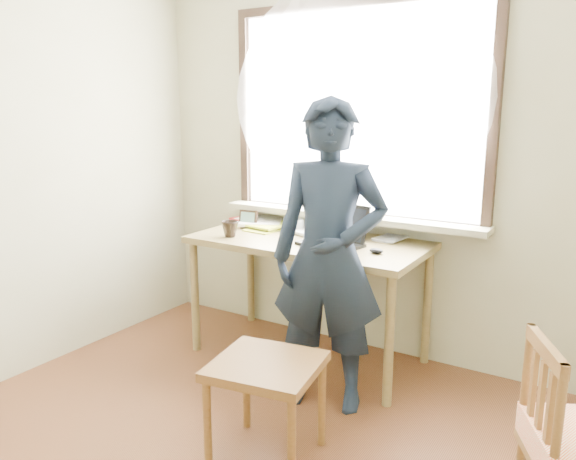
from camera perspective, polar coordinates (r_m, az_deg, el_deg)
The scene contains 12 objects.
room_shell at distance 2.16m, azimuth -9.50°, elevation 11.96°, with size 3.52×4.02×2.61m.
desk at distance 3.64m, azimuth 2.10°, elevation -2.23°, with size 1.51×0.75×0.81m.
laptop at distance 3.48m, azimuth 4.88°, elevation -0.53°, with size 0.42×0.36×0.25m.
mug_white at distance 3.83m, azimuth 0.86°, elevation 0.48°, with size 0.11×0.11×0.09m, color white.
mug_dark at distance 3.70m, azimuth -5.91°, elevation 0.11°, with size 0.11×0.11×0.10m, color black.
mouse at distance 3.31m, azimuth 8.97°, elevation -2.10°, with size 0.08×0.06×0.03m, color black.
desk_clutter at distance 3.96m, azimuth -1.00°, elevation 0.53°, with size 0.75×0.52×0.04m.
book_a at distance 4.06m, azimuth -1.97°, elevation 0.74°, with size 0.22×0.30×0.03m, color white.
book_b at distance 3.70m, azimuth 9.28°, elevation -0.68°, with size 0.16×0.22×0.02m, color white.
picture_frame at distance 3.98m, azimuth -4.05°, elevation 1.09°, with size 0.14×0.03×0.11m.
work_chair at distance 2.70m, azimuth -2.21°, elevation -14.68°, with size 0.55×0.53×0.49m.
person at distance 3.04m, azimuth 4.18°, elevation -2.75°, with size 0.62×0.41×1.70m, color #141E2F.
Camera 1 is at (1.41, -1.42, 1.65)m, focal length 35.00 mm.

